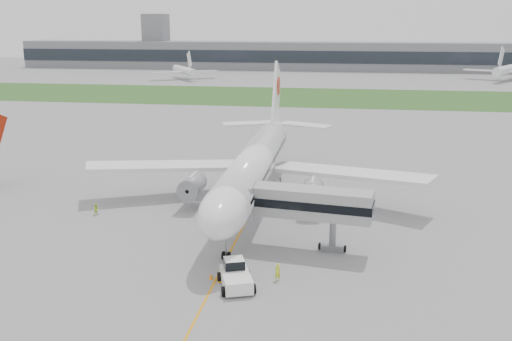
% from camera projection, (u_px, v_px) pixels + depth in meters
% --- Properties ---
extents(ground, '(600.00, 600.00, 0.00)m').
position_uv_depth(ground, '(250.00, 214.00, 74.38)').
color(ground, gray).
rests_on(ground, ground).
extents(apron_markings, '(70.00, 70.00, 0.04)m').
position_uv_depth(apron_markings, '(243.00, 227.00, 69.61)').
color(apron_markings, orange).
rests_on(apron_markings, ground).
extents(grass_strip, '(600.00, 50.00, 0.02)m').
position_uv_depth(grass_strip, '(310.00, 97.00, 189.02)').
color(grass_strip, '#305520').
rests_on(grass_strip, ground).
extents(terminal_building, '(320.00, 22.30, 14.00)m').
position_uv_depth(terminal_building, '(324.00, 56.00, 292.21)').
color(terminal_building, gray).
rests_on(terminal_building, ground).
extents(control_tower, '(12.00, 12.00, 56.00)m').
position_uv_depth(control_tower, '(157.00, 67.00, 309.57)').
color(control_tower, gray).
rests_on(control_tower, ground).
extents(airliner, '(48.13, 53.95, 17.88)m').
position_uv_depth(airliner, '(256.00, 163.00, 77.60)').
color(airliner, white).
rests_on(airliner, ground).
extents(pushback_tug, '(4.30, 5.22, 2.37)m').
position_uv_depth(pushback_tug, '(236.00, 275.00, 53.87)').
color(pushback_tug, white).
rests_on(pushback_tug, ground).
extents(jet_bridge, '(15.76, 5.20, 7.19)m').
position_uv_depth(jet_bridge, '(295.00, 203.00, 61.63)').
color(jet_bridge, gray).
rests_on(jet_bridge, ground).
extents(safety_cone_left, '(0.45, 0.45, 0.62)m').
position_uv_depth(safety_cone_left, '(211.00, 276.00, 55.48)').
color(safety_cone_left, orange).
rests_on(safety_cone_left, ground).
extents(safety_cone_right, '(0.42, 0.42, 0.57)m').
position_uv_depth(safety_cone_right, '(220.00, 280.00, 54.78)').
color(safety_cone_right, orange).
rests_on(safety_cone_right, ground).
extents(ground_crew_near, '(0.78, 0.72, 1.79)m').
position_uv_depth(ground_crew_near, '(277.00, 272.00, 55.02)').
color(ground_crew_near, '#E2F328').
rests_on(ground_crew_near, ground).
extents(ground_crew_far, '(0.92, 0.95, 1.54)m').
position_uv_depth(ground_crew_far, '(97.00, 209.00, 73.71)').
color(ground_crew_far, '#C7E826').
rests_on(ground_crew_far, ground).
extents(distant_aircraft_left, '(38.30, 37.25, 11.12)m').
position_uv_depth(distant_aircraft_left, '(184.00, 79.00, 245.64)').
color(distant_aircraft_left, white).
rests_on(distant_aircraft_left, ground).
extents(distant_aircraft_right, '(45.43, 43.74, 13.38)m').
position_uv_depth(distant_aircraft_right, '(506.00, 81.00, 239.00)').
color(distant_aircraft_right, white).
rests_on(distant_aircraft_right, ground).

